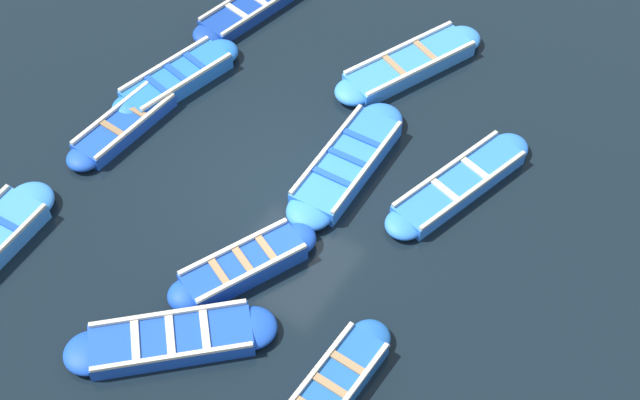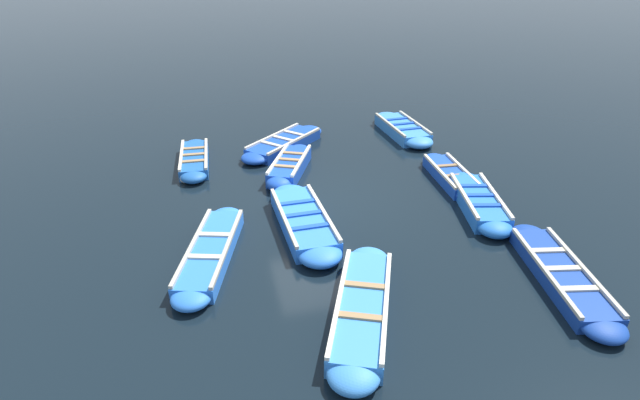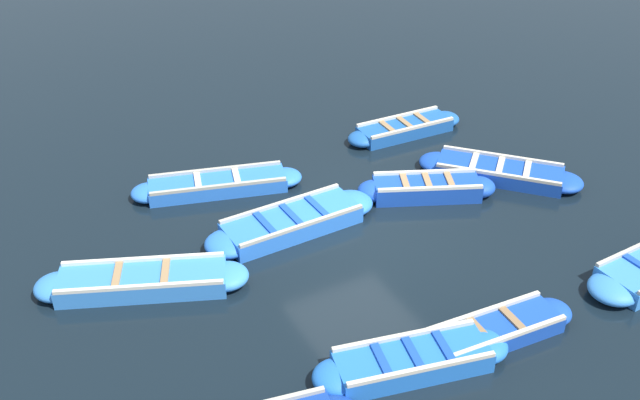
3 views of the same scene
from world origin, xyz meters
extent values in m
plane|color=black|center=(0.00, 0.00, 0.00)|extent=(120.00, 120.00, 0.00)
cube|color=#1947B7|center=(0.39, -3.90, 0.15)|extent=(2.43, 0.94, 0.30)
ellipsoid|color=#1947B7|center=(1.58, -3.98, 0.15)|extent=(0.78, 0.76, 0.30)
ellipsoid|color=#1947B7|center=(-0.79, -3.81, 0.15)|extent=(0.78, 0.76, 0.30)
cube|color=beige|center=(0.42, -3.55, 0.33)|extent=(2.33, 0.24, 0.07)
cube|color=beige|center=(0.37, -4.24, 0.33)|extent=(2.33, 0.24, 0.07)
cube|color=olive|center=(0.73, -3.92, 0.32)|extent=(0.19, 0.69, 0.04)
cube|color=olive|center=(0.06, -3.87, 0.32)|extent=(0.19, 0.69, 0.04)
cube|color=blue|center=(-1.20, 0.67, 0.18)|extent=(2.91, 1.13, 0.36)
ellipsoid|color=blue|center=(0.24, 0.72, 0.18)|extent=(1.01, 0.98, 0.36)
ellipsoid|color=blue|center=(-2.63, 0.62, 0.18)|extent=(1.01, 0.98, 0.36)
cube|color=#B2AD9E|center=(-1.21, 1.15, 0.40)|extent=(2.82, 0.18, 0.07)
cube|color=#B2AD9E|center=(-1.18, 0.20, 0.40)|extent=(2.82, 0.18, 0.07)
cube|color=#1947B7|center=(-0.59, 0.69, 0.38)|extent=(0.17, 0.91, 0.04)
cube|color=#1947B7|center=(-1.20, 0.67, 0.38)|extent=(0.17, 0.91, 0.04)
cube|color=#1947B7|center=(-1.81, 0.65, 0.38)|extent=(0.17, 0.91, 0.04)
cube|color=blue|center=(-1.97, 2.84, 0.15)|extent=(3.16, 1.65, 0.31)
ellipsoid|color=blue|center=(-0.50, 2.42, 0.15)|extent=(0.97, 0.95, 0.31)
ellipsoid|color=blue|center=(-3.43, 3.27, 0.15)|extent=(0.97, 0.95, 0.31)
cube|color=#B2AD9E|center=(-1.86, 3.20, 0.34)|extent=(2.90, 0.91, 0.07)
cube|color=#B2AD9E|center=(-2.07, 2.48, 0.34)|extent=(2.90, 0.91, 0.07)
cube|color=beige|center=(-1.55, 2.72, 0.33)|extent=(0.34, 0.74, 0.04)
cube|color=beige|center=(-2.38, 2.96, 0.33)|extent=(0.34, 0.74, 0.04)
cube|color=#1E59AD|center=(3.26, 3.10, 0.16)|extent=(2.48, 0.90, 0.31)
ellipsoid|color=#1E59AD|center=(4.49, 3.05, 0.16)|extent=(0.79, 0.77, 0.31)
ellipsoid|color=#1E59AD|center=(2.04, 3.15, 0.16)|extent=(0.79, 0.77, 0.31)
cube|color=beige|center=(3.28, 3.46, 0.35)|extent=(2.40, 0.17, 0.07)
cube|color=beige|center=(3.25, 2.74, 0.35)|extent=(2.40, 0.17, 0.07)
cube|color=#9E7A51|center=(3.79, 3.08, 0.33)|extent=(0.17, 0.71, 0.04)
cube|color=#9E7A51|center=(3.26, 3.10, 0.33)|extent=(0.17, 0.71, 0.04)
cube|color=#9E7A51|center=(2.74, 3.12, 0.33)|extent=(0.17, 0.71, 0.04)
ellipsoid|color=#3884E0|center=(3.03, -4.07, 0.18)|extent=(1.02, 0.99, 0.36)
cube|color=blue|center=(-1.27, -3.82, 0.18)|extent=(2.67, 1.41, 0.36)
ellipsoid|color=blue|center=(-0.03, -4.10, 0.18)|extent=(0.98, 0.96, 0.36)
ellipsoid|color=blue|center=(-2.51, -3.54, 0.18)|extent=(0.98, 0.96, 0.36)
cube|color=beige|center=(-1.19, -3.43, 0.39)|extent=(2.45, 0.63, 0.07)
cube|color=beige|center=(-1.36, -4.20, 0.39)|extent=(2.45, 0.63, 0.07)
cube|color=#1947B7|center=(-0.75, -3.94, 0.38)|extent=(0.31, 0.78, 0.04)
cube|color=#1947B7|center=(-1.27, -3.82, 0.38)|extent=(0.31, 0.78, 0.04)
cube|color=#1947B7|center=(-1.80, -3.70, 0.38)|extent=(0.31, 0.78, 0.04)
cube|color=#1947B7|center=(3.96, 0.24, 0.16)|extent=(2.64, 2.73, 0.31)
ellipsoid|color=#1947B7|center=(4.93, -0.79, 0.16)|extent=(1.27, 1.27, 0.31)
ellipsoid|color=#1947B7|center=(2.99, 1.28, 0.16)|extent=(1.27, 1.27, 0.31)
cube|color=beige|center=(4.28, 0.54, 0.35)|extent=(1.96, 2.09, 0.07)
cube|color=beige|center=(3.64, -0.06, 0.35)|extent=(1.96, 2.09, 0.07)
cube|color=beige|center=(4.37, -0.20, 0.33)|extent=(0.71, 0.68, 0.04)
cube|color=beige|center=(3.96, 0.24, 0.33)|extent=(0.71, 0.68, 0.04)
cube|color=beige|center=(3.55, 0.68, 0.33)|extent=(0.71, 0.68, 0.04)
cube|color=#1947B7|center=(2.02, 0.40, 0.19)|extent=(2.46, 1.68, 0.39)
ellipsoid|color=#1947B7|center=(3.08, -0.09, 0.19)|extent=(0.97, 0.96, 0.39)
ellipsoid|color=#1947B7|center=(0.95, 0.89, 0.19)|extent=(0.97, 0.96, 0.39)
cube|color=silver|center=(2.16, 0.72, 0.42)|extent=(2.12, 1.03, 0.07)
cube|color=silver|center=(1.87, 0.08, 0.42)|extent=(2.12, 1.03, 0.07)
cube|color=#9E7A51|center=(2.47, 0.19, 0.41)|extent=(0.41, 0.68, 0.04)
cube|color=#9E7A51|center=(2.02, 0.40, 0.41)|extent=(0.41, 0.68, 0.04)
cube|color=#9E7A51|center=(1.57, 0.61, 0.41)|extent=(0.41, 0.68, 0.04)
cube|color=#3884E0|center=(-4.50, 0.29, 0.17)|extent=(3.20, 2.03, 0.35)
ellipsoid|color=#3884E0|center=(-3.08, -0.31, 0.17)|extent=(1.12, 1.10, 0.35)
ellipsoid|color=#3884E0|center=(-5.92, 0.89, 0.17)|extent=(1.12, 1.10, 0.35)
cube|color=silver|center=(-4.34, 0.67, 0.38)|extent=(2.82, 1.25, 0.07)
cube|color=silver|center=(-4.66, -0.09, 0.38)|extent=(2.82, 1.25, 0.07)
cube|color=#9E7A51|center=(-4.10, 0.12, 0.37)|extent=(0.44, 0.79, 0.04)
cube|color=#9E7A51|center=(-4.90, 0.46, 0.37)|extent=(0.44, 0.79, 0.04)
sphere|color=silver|center=(2.00, 3.40, 0.13)|extent=(0.25, 0.25, 0.25)
camera|label=1|loc=(9.19, 6.72, 13.84)|focal=50.00mm
camera|label=2|loc=(-11.15, 2.67, 6.02)|focal=28.00mm
camera|label=3|loc=(-6.80, -10.82, 8.98)|focal=42.00mm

